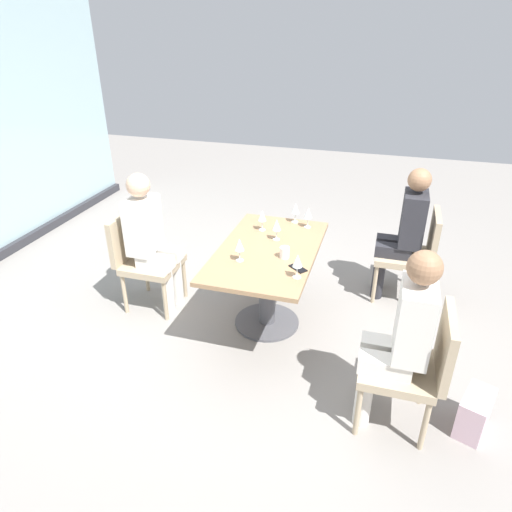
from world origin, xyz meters
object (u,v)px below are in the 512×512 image
chair_front_left (415,363)px  wine_glass_3 (277,225)px  person_front_left (401,333)px  wine_glass_5 (298,261)px  wine_glass_2 (308,213)px  cell_phone_on_table (298,268)px  dining_table_main (268,270)px  wine_glass_4 (262,216)px  wine_glass_1 (239,245)px  wine_glass_0 (295,209)px  coffee_cup (285,252)px  person_near_window (151,236)px  chair_front_right (413,250)px  person_front_right (404,228)px  chair_near_window (142,256)px  handbag_0 (474,413)px

chair_front_left → wine_glass_3: 1.56m
person_front_left → wine_glass_5: person_front_left is taller
wine_glass_2 → cell_phone_on_table: (-0.77, -0.08, -0.13)m
chair_front_left → dining_table_main: bearing=55.4°
wine_glass_4 → wine_glass_1: bearing=179.1°
wine_glass_0 → wine_glass_1: bearing=163.8°
chair_front_left → coffee_cup: chair_front_left is taller
person_front_left → wine_glass_0: (1.40, 0.96, 0.16)m
person_near_window → coffee_cup: size_ratio=14.00×
wine_glass_3 → cell_phone_on_table: size_ratio=1.28×
wine_glass_0 → wine_glass_2: 0.15m
chair_front_right → person_front_right: person_front_right is taller
dining_table_main → person_front_right: person_front_right is taller
wine_glass_3 → coffee_cup: size_ratio=2.06×
chair_front_right → wine_glass_4: (-0.46, 1.31, 0.37)m
dining_table_main → chair_near_window: (0.00, 1.17, -0.04)m
dining_table_main → coffee_cup: (-0.11, -0.16, 0.24)m
wine_glass_2 → handbag_0: size_ratio=0.62×
wine_glass_0 → wine_glass_5: same height
person_front_left → wine_glass_5: size_ratio=6.81×
wine_glass_0 → wine_glass_2: (-0.08, -0.13, 0.00)m
wine_glass_1 → coffee_cup: wine_glass_1 is taller
coffee_cup → wine_glass_1: bearing=114.5°
person_near_window → handbag_0: bearing=-105.9°
cell_phone_on_table → chair_front_right: bearing=-0.2°
wine_glass_0 → chair_front_left: bearing=-142.6°
chair_front_right → handbag_0: 1.65m
chair_near_window → person_near_window: 0.23m
chair_front_right → coffee_cup: 1.39m
chair_front_left → chair_near_window: bearing=70.9°
wine_glass_4 → cell_phone_on_table: wine_glass_4 is taller
wine_glass_3 → chair_near_window: bearing=99.0°
wine_glass_0 → cell_phone_on_table: bearing=-166.2°
wine_glass_2 → coffee_cup: 0.64m
wine_glass_0 → wine_glass_4: 0.35m
wine_glass_5 → coffee_cup: (0.27, 0.16, -0.09)m
chair_front_left → wine_glass_4: bearing=48.8°
chair_front_left → wine_glass_5: wine_glass_5 is taller
cell_phone_on_table → wine_glass_1: bearing=129.2°
person_front_right → handbag_0: bearing=-161.3°
wine_glass_0 → wine_glass_1: size_ratio=1.00×
handbag_0 → wine_glass_2: bearing=68.1°
person_front_right → wine_glass_2: bearing=109.2°
person_front_right → wine_glass_0: size_ratio=6.81×
chair_front_left → wine_glass_3: size_ratio=4.70×
person_front_right → wine_glass_4: 1.30m
chair_front_right → person_front_right: (0.00, 0.11, 0.20)m
coffee_cup → wine_glass_2: bearing=-5.6°
coffee_cup → handbag_0: (-0.64, -1.42, -0.64)m
person_front_right → wine_glass_3: (-0.62, 1.03, 0.16)m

